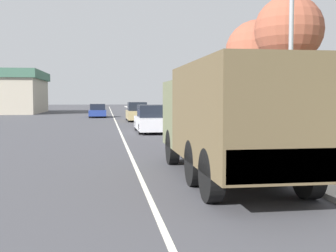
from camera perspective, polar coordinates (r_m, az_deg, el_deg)
ground_plane at (r=39.74m, az=-7.20°, el=0.81°), size 180.00×180.00×0.00m
lane_centre_stripe at (r=39.74m, az=-7.20°, el=0.81°), size 0.12×120.00×0.00m
sidewalk_right at (r=40.09m, az=-0.76°, el=0.95°), size 1.80×120.00×0.12m
grass_strip_right at (r=40.92m, az=5.36°, el=0.92°), size 7.00×120.00×0.02m
military_truck at (r=10.84m, az=8.26°, el=1.40°), size 2.37×7.40×2.91m
car_nearest_ahead at (r=25.63m, az=-2.11°, el=0.82°), size 1.94×4.73×1.65m
car_second_ahead at (r=37.99m, az=-4.21°, el=1.83°), size 1.83×4.86×1.70m
car_third_ahead at (r=45.74m, az=-9.50°, el=1.99°), size 1.80×4.19×1.43m
pickup_truck at (r=18.46m, az=17.82°, el=-0.12°), size 2.01×5.65×1.86m
lamp_post at (r=13.58m, az=15.47°, el=11.89°), size 1.69×0.24×6.51m
tree_mid_right at (r=19.36m, az=16.04°, el=12.19°), size 2.97×2.97×6.48m
tree_far_right at (r=29.98m, az=12.00°, el=9.76°), size 4.37×4.37×7.40m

